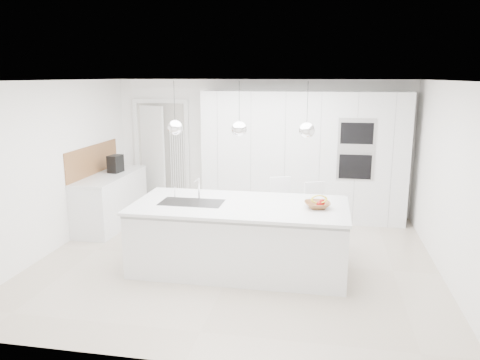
% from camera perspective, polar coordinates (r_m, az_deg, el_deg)
% --- Properties ---
extents(floor, '(5.50, 5.50, 0.00)m').
position_cam_1_polar(floor, '(6.75, -0.47, -9.70)').
color(floor, '#C2B39F').
rests_on(floor, ground).
extents(wall_back, '(5.50, 0.00, 5.50)m').
position_cam_1_polar(wall_back, '(8.81, 2.58, 4.02)').
color(wall_back, white).
rests_on(wall_back, ground).
extents(wall_left, '(0.00, 5.00, 5.00)m').
position_cam_1_polar(wall_left, '(7.40, -21.90, 1.47)').
color(wall_left, white).
rests_on(wall_left, ground).
extents(ceiling, '(5.50, 5.50, 0.00)m').
position_cam_1_polar(ceiling, '(6.25, -0.51, 12.03)').
color(ceiling, white).
rests_on(ceiling, wall_back).
extents(tall_cabinets, '(3.60, 0.60, 2.30)m').
position_cam_1_polar(tall_cabinets, '(8.46, 7.68, 2.87)').
color(tall_cabinets, white).
rests_on(tall_cabinets, floor).
extents(oven_stack, '(0.62, 0.04, 1.05)m').
position_cam_1_polar(oven_stack, '(8.13, 13.97, 3.65)').
color(oven_stack, '#A5A5A8').
rests_on(oven_stack, tall_cabinets).
extents(doorway_frame, '(1.11, 0.08, 2.13)m').
position_cam_1_polar(doorway_frame, '(9.28, -9.48, 2.89)').
color(doorway_frame, white).
rests_on(doorway_frame, floor).
extents(hallway_door, '(0.76, 0.38, 2.00)m').
position_cam_1_polar(hallway_door, '(9.33, -11.03, 2.75)').
color(hallway_door, white).
rests_on(hallway_door, floor).
extents(radiator, '(0.32, 0.04, 1.40)m').
position_cam_1_polar(radiator, '(9.20, -7.59, 1.76)').
color(radiator, white).
rests_on(radiator, floor).
extents(left_base_cabinets, '(0.60, 1.80, 0.86)m').
position_cam_1_polar(left_base_cabinets, '(8.46, -15.43, -2.48)').
color(left_base_cabinets, white).
rests_on(left_base_cabinets, floor).
extents(left_worktop, '(0.62, 1.82, 0.04)m').
position_cam_1_polar(left_worktop, '(8.35, -15.61, 0.51)').
color(left_worktop, white).
rests_on(left_worktop, left_base_cabinets).
extents(oak_backsplash, '(0.02, 1.80, 0.50)m').
position_cam_1_polar(oak_backsplash, '(8.43, -17.48, 2.37)').
color(oak_backsplash, '#93643B').
rests_on(oak_backsplash, wall_left).
extents(island_base, '(2.80, 1.20, 0.86)m').
position_cam_1_polar(island_base, '(6.30, -0.09, -7.17)').
color(island_base, white).
rests_on(island_base, floor).
extents(island_worktop, '(2.84, 1.40, 0.04)m').
position_cam_1_polar(island_worktop, '(6.21, -0.01, -3.10)').
color(island_worktop, white).
rests_on(island_worktop, island_base).
extents(island_sink, '(0.84, 0.44, 0.18)m').
position_cam_1_polar(island_sink, '(6.33, -5.90, -3.44)').
color(island_sink, '#3F3F42').
rests_on(island_sink, island_worktop).
extents(island_tap, '(0.02, 0.02, 0.30)m').
position_cam_1_polar(island_tap, '(6.44, -5.02, -1.02)').
color(island_tap, white).
rests_on(island_tap, island_worktop).
extents(pendant_left, '(0.20, 0.20, 0.20)m').
position_cam_1_polar(pendant_left, '(6.18, -7.92, 6.33)').
color(pendant_left, white).
rests_on(pendant_left, ceiling).
extents(pendant_mid, '(0.20, 0.20, 0.20)m').
position_cam_1_polar(pendant_mid, '(5.97, -0.09, 6.24)').
color(pendant_mid, white).
rests_on(pendant_mid, ceiling).
extents(pendant_right, '(0.20, 0.20, 0.20)m').
position_cam_1_polar(pendant_right, '(5.88, 8.13, 6.01)').
color(pendant_right, white).
rests_on(pendant_right, ceiling).
extents(fruit_bowl, '(0.39, 0.39, 0.08)m').
position_cam_1_polar(fruit_bowl, '(6.09, 9.40, -3.02)').
color(fruit_bowl, '#93643B').
rests_on(fruit_bowl, island_worktop).
extents(espresso_machine, '(0.21, 0.30, 0.30)m').
position_cam_1_polar(espresso_machine, '(8.50, -14.94, 1.93)').
color(espresso_machine, black).
rests_on(espresso_machine, left_worktop).
extents(bar_stool_left, '(0.50, 0.57, 1.05)m').
position_cam_1_polar(bar_stool_left, '(7.14, 4.76, -4.03)').
color(bar_stool_left, white).
rests_on(bar_stool_left, floor).
extents(bar_stool_right, '(0.49, 0.56, 1.00)m').
position_cam_1_polar(bar_stool_right, '(7.09, 8.90, -4.47)').
color(bar_stool_right, white).
rests_on(bar_stool_right, floor).
extents(apple_a, '(0.07, 0.07, 0.07)m').
position_cam_1_polar(apple_a, '(6.03, 9.63, -2.92)').
color(apple_a, '#A91311').
rests_on(apple_a, fruit_bowl).
extents(apple_b, '(0.08, 0.08, 0.08)m').
position_cam_1_polar(apple_b, '(6.11, 9.98, -2.70)').
color(apple_b, '#A91311').
rests_on(apple_b, fruit_bowl).
extents(banana_bunch, '(0.25, 0.18, 0.22)m').
position_cam_1_polar(banana_bunch, '(6.05, 9.61, -2.34)').
color(banana_bunch, yellow).
rests_on(banana_bunch, fruit_bowl).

